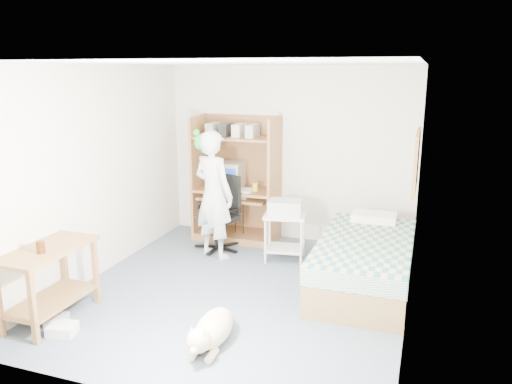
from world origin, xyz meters
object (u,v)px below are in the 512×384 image
side_desk (49,273)px  office_chair (221,223)px  computer_hutch (237,184)px  bed (365,262)px  dog (212,330)px  person (214,195)px  printer_cart (285,229)px

side_desk → office_chair: 2.56m
computer_hutch → bed: (2.00, -1.12, -0.53)m
office_chair → dog: bearing=-47.6°
office_chair → dog: size_ratio=1.09×
dog → person: bearing=110.4°
computer_hutch → office_chair: bearing=-95.4°
person → office_chair: bearing=-63.0°
dog → computer_hutch: bearing=104.1°
computer_hutch → dog: bearing=-73.3°
side_desk → computer_hutch: bearing=73.9°
person → printer_cart: 1.03m
bed → person: 2.12m
side_desk → person: (0.83, 2.13, 0.35)m
person → dog: (0.88, -2.07, -0.69)m
printer_cart → dog: bearing=-100.0°
office_chair → printer_cart: 0.97m
dog → printer_cart: printer_cart is taller
dog → bed: bearing=54.4°
person → dog: bearing=134.5°
bed → printer_cart: 1.20m
bed → dog: bed is taller
dog → office_chair: bearing=108.4°
computer_hutch → printer_cart: (0.91, -0.64, -0.40)m
computer_hutch → side_desk: 3.08m
computer_hutch → printer_cart: computer_hutch is taller
printer_cart → side_desk: bearing=-136.2°
side_desk → printer_cart: side_desk is taller
office_chair → computer_hutch: bearing=106.0°
office_chair → printer_cart: bearing=13.6°
computer_hutch → side_desk: size_ratio=1.80×
printer_cart → computer_hutch: bearing=136.1°
office_chair → printer_cart: (0.96, -0.13, 0.05)m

